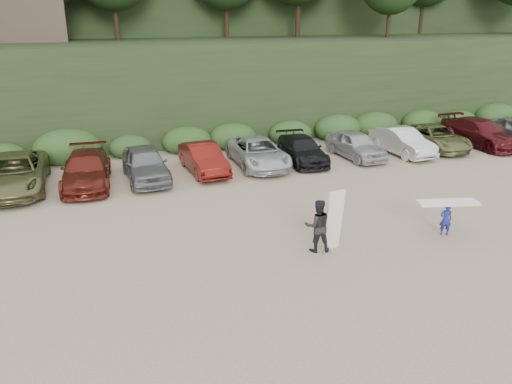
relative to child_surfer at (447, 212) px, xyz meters
name	(u,v)px	position (x,y,z in m)	size (l,w,h in m)	color
ground	(323,250)	(-4.84, 0.24, -0.90)	(120.00, 120.00, 0.00)	tan
parked_cars	(278,151)	(-2.69, 10.33, -0.14)	(39.11, 6.01, 1.64)	#B7B7BC
child_surfer	(447,212)	(0.00, 0.00, 0.00)	(2.29, 1.15, 1.33)	navy
adult_surfer	(319,225)	(-5.02, 0.30, 0.05)	(1.40, 0.89, 2.22)	black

